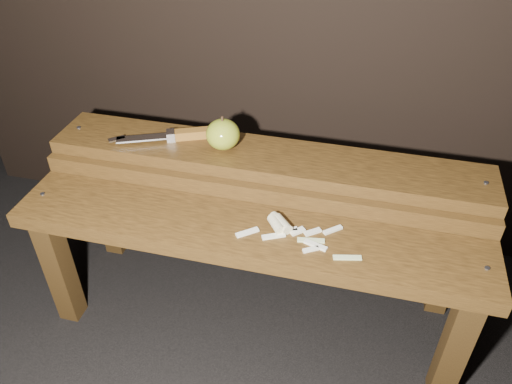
% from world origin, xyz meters
% --- Properties ---
extents(ground, '(60.00, 60.00, 0.00)m').
position_xyz_m(ground, '(0.00, 0.00, 0.00)').
color(ground, black).
extents(bench_front_tier, '(1.20, 0.20, 0.42)m').
position_xyz_m(bench_front_tier, '(0.00, -0.06, 0.35)').
color(bench_front_tier, '#311F0C').
rests_on(bench_front_tier, ground).
extents(bench_rear_tier, '(1.20, 0.21, 0.50)m').
position_xyz_m(bench_rear_tier, '(0.00, 0.17, 0.41)').
color(bench_rear_tier, '#311F0C').
rests_on(bench_rear_tier, ground).
extents(apple, '(0.09, 0.09, 0.10)m').
position_xyz_m(apple, '(-0.12, 0.17, 0.54)').
color(apple, olive).
rests_on(apple, bench_rear_tier).
extents(knife, '(0.29, 0.14, 0.03)m').
position_xyz_m(knife, '(-0.24, 0.19, 0.51)').
color(knife, brown).
rests_on(knife, bench_rear_tier).
extents(apple_scraps, '(0.30, 0.12, 0.03)m').
position_xyz_m(apple_scraps, '(0.10, -0.03, 0.43)').
color(apple_scraps, beige).
rests_on(apple_scraps, bench_front_tier).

